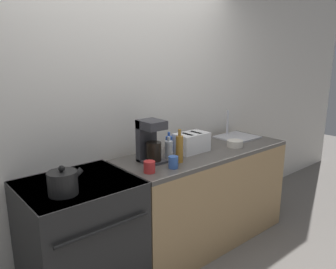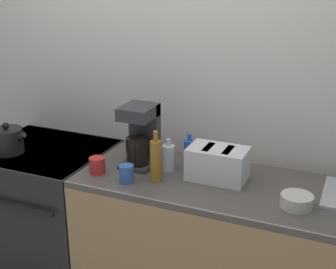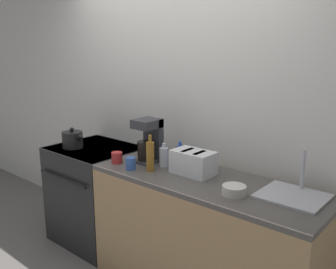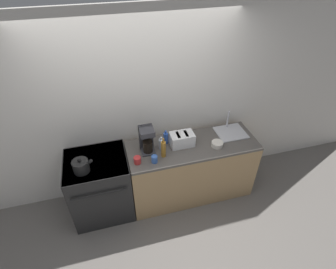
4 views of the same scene
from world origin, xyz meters
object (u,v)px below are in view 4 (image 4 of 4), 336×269
object	(u,v)px
cup_blue	(154,159)
bottle_amber	(163,149)
bottle_clear	(161,144)
bottle_blue	(166,138)
cup_red	(137,160)
kettle	(81,166)
stove	(101,186)
toaster	(182,139)
coffee_maker	(147,139)
bowl	(217,144)

from	to	relation	value
cup_blue	bottle_amber	bearing A→B (deg)	29.85
bottle_clear	bottle_blue	bearing A→B (deg)	49.09
bottle_clear	cup_blue	bearing A→B (deg)	-122.80
cup_red	cup_blue	world-z (taller)	cup_blue
kettle	bottle_blue	world-z (taller)	bottle_blue
bottle_blue	cup_red	size ratio (longest dim) A/B	2.23
kettle	cup_red	world-z (taller)	kettle
stove	toaster	size ratio (longest dim) A/B	3.00
coffee_maker	bottle_amber	size ratio (longest dim) A/B	1.27
bottle_blue	kettle	bearing A→B (deg)	-167.63
stove	bowl	bearing A→B (deg)	-4.86
coffee_maker	bottle_amber	bearing A→B (deg)	-44.77
coffee_maker	bottle_clear	world-z (taller)	coffee_maker
bottle_amber	toaster	bearing A→B (deg)	28.14
cup_red	bowl	distance (m)	1.06
stove	coffee_maker	distance (m)	0.92
toaster	bowl	world-z (taller)	toaster
toaster	coffee_maker	bearing A→B (deg)	178.06
stove	bottle_amber	distance (m)	1.02
bottle_blue	bowl	bearing A→B (deg)	-20.75
kettle	toaster	xyz separation A→B (m)	(1.28, 0.15, 0.01)
kettle	bowl	bearing A→B (deg)	-0.09
coffee_maker	bowl	bearing A→B (deg)	-10.57
bottle_clear	toaster	bearing A→B (deg)	1.90
stove	coffee_maker	size ratio (longest dim) A/B	2.63
stove	bottle_blue	size ratio (longest dim) A/B	4.68
cup_blue	stove	bearing A→B (deg)	163.24
cup_red	bottle_clear	bearing A→B (deg)	27.64
bottle_amber	bottle_blue	world-z (taller)	bottle_amber
bowl	bottle_blue	bearing A→B (deg)	159.25
stove	cup_blue	distance (m)	0.89
coffee_maker	cup_blue	world-z (taller)	coffee_maker
cup_blue	bowl	distance (m)	0.86
cup_red	bowl	world-z (taller)	cup_red
coffee_maker	toaster	bearing A→B (deg)	-1.94
toaster	coffee_maker	xyz separation A→B (m)	(-0.46, 0.02, 0.09)
cup_blue	bowl	world-z (taller)	cup_blue
bottle_amber	bowl	world-z (taller)	bottle_amber
bottle_amber	cup_red	xyz separation A→B (m)	(-0.34, -0.04, -0.07)
toaster	cup_blue	bearing A→B (deg)	-151.31
stove	toaster	xyz separation A→B (m)	(1.13, 0.02, 0.54)
bottle_blue	stove	bearing A→B (deg)	-173.45
toaster	bottle_clear	xyz separation A→B (m)	(-0.28, -0.01, -0.01)
kettle	bottle_blue	size ratio (longest dim) A/B	1.20
cup_red	cup_blue	size ratio (longest dim) A/B	0.93
bottle_amber	cup_blue	size ratio (longest dim) A/B	2.92
cup_blue	bowl	xyz separation A→B (m)	(0.86, 0.08, -0.02)
coffee_maker	bowl	xyz separation A→B (m)	(0.90, -0.17, -0.15)
toaster	cup_red	bearing A→B (deg)	-163.07
coffee_maker	cup_blue	size ratio (longest dim) A/B	3.70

